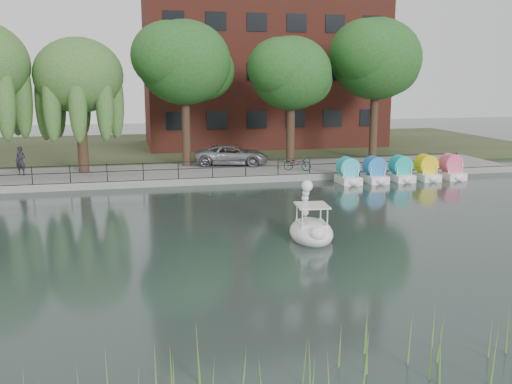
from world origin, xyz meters
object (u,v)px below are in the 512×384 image
object	(u,v)px
pedestrian	(20,159)
swan_boat	(311,227)
minivan	(232,153)
bicycle	(297,163)

from	to	relation	value
pedestrian	swan_boat	size ratio (longest dim) A/B	0.72
swan_boat	pedestrian	bearing A→B (deg)	135.15
minivan	swan_boat	world-z (taller)	swan_boat
pedestrian	bicycle	bearing A→B (deg)	15.38
minivan	bicycle	world-z (taller)	minivan
minivan	pedestrian	size ratio (longest dim) A/B	2.84
pedestrian	swan_boat	xyz separation A→B (m)	(13.01, -15.72, -0.91)
swan_boat	bicycle	bearing A→B (deg)	80.65
minivan	pedestrian	world-z (taller)	pedestrian
bicycle	pedestrian	xyz separation A→B (m)	(-16.65, 2.03, 0.49)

